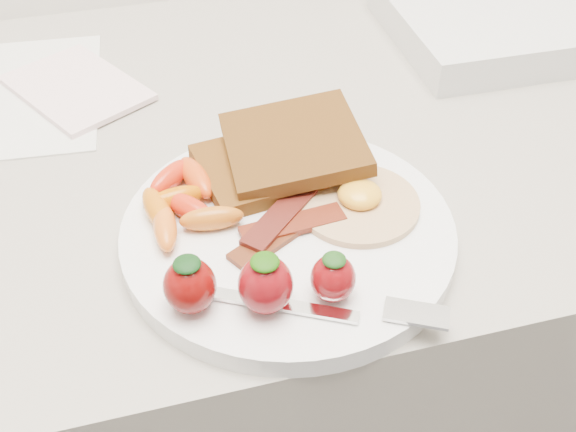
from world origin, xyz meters
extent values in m
cube|color=gray|center=(0.00, 1.70, 0.45)|extent=(2.00, 0.60, 0.90)
cylinder|color=white|center=(-0.02, 1.53, 0.91)|extent=(0.27, 0.27, 0.02)
cube|color=#452908|center=(-0.03, 1.60, 0.93)|extent=(0.11, 0.11, 0.01)
cube|color=#3A2308|center=(0.01, 1.61, 0.94)|extent=(0.12, 0.12, 0.03)
cylinder|color=beige|center=(0.05, 1.54, 0.92)|extent=(0.13, 0.13, 0.01)
ellipsoid|color=#FAAC26|center=(0.05, 1.54, 0.93)|extent=(0.05, 0.05, 0.02)
cube|color=black|center=(-0.03, 1.52, 0.92)|extent=(0.09, 0.06, 0.00)
cube|color=#460408|center=(-0.01, 1.53, 0.92)|extent=(0.09, 0.03, 0.00)
cube|color=#35080B|center=(-0.02, 1.54, 0.92)|extent=(0.08, 0.07, 0.00)
ellipsoid|color=#C45B00|center=(-0.10, 1.58, 0.93)|extent=(0.05, 0.03, 0.02)
ellipsoid|color=red|center=(-0.09, 1.56, 0.93)|extent=(0.05, 0.05, 0.02)
ellipsoid|color=orange|center=(-0.11, 1.54, 0.93)|extent=(0.02, 0.05, 0.02)
ellipsoid|color=#D54410|center=(-0.08, 1.60, 0.93)|extent=(0.03, 0.06, 0.02)
ellipsoid|color=red|center=(-0.10, 1.60, 0.93)|extent=(0.05, 0.05, 0.02)
ellipsoid|color=#C06016|center=(-0.08, 1.54, 0.93)|extent=(0.05, 0.02, 0.02)
ellipsoid|color=#CD640A|center=(-0.12, 1.57, 0.93)|extent=(0.03, 0.06, 0.02)
ellipsoid|color=#6B0807|center=(-0.11, 1.47, 0.94)|extent=(0.04, 0.04, 0.04)
ellipsoid|color=black|center=(-0.11, 1.47, 0.96)|extent=(0.02, 0.02, 0.01)
ellipsoid|color=maroon|center=(-0.05, 1.45, 0.94)|extent=(0.04, 0.04, 0.04)
ellipsoid|color=#194B06|center=(-0.05, 1.45, 0.96)|extent=(0.02, 0.02, 0.01)
ellipsoid|color=maroon|center=(-0.01, 1.45, 0.94)|extent=(0.03, 0.03, 0.04)
ellipsoid|color=#173E11|center=(-0.01, 1.45, 0.96)|extent=(0.02, 0.02, 0.01)
cube|color=white|center=(-0.04, 1.45, 0.92)|extent=(0.10, 0.06, 0.00)
cube|color=silver|center=(0.05, 1.42, 0.92)|extent=(0.05, 0.04, 0.00)
cube|color=silver|center=(-0.24, 1.82, 0.90)|extent=(0.19, 0.24, 0.00)
cube|color=#F8D4D5|center=(-0.17, 1.81, 0.91)|extent=(0.16, 0.18, 0.01)
cube|color=silver|center=(0.33, 1.80, 0.92)|extent=(0.28, 0.23, 0.04)
camera|label=1|loc=(-0.13, 1.12, 1.31)|focal=45.00mm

